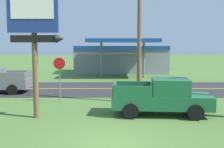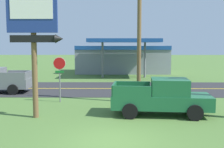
% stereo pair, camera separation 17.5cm
% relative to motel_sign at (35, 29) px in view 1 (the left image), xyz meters
% --- Properties ---
extents(ground_plane, '(180.00, 180.00, 0.00)m').
position_rel_motel_sign_xyz_m(ground_plane, '(3.84, -3.48, -4.52)').
color(ground_plane, '#4C7033').
extents(road_asphalt, '(140.00, 8.00, 0.02)m').
position_rel_motel_sign_xyz_m(road_asphalt, '(3.84, 9.52, -4.51)').
color(road_asphalt, '#2B2B2D').
rests_on(road_asphalt, ground).
extents(road_centre_line, '(126.00, 0.20, 0.01)m').
position_rel_motel_sign_xyz_m(road_centre_line, '(3.84, 9.52, -4.50)').
color(road_centre_line, gold).
rests_on(road_centre_line, road_asphalt).
extents(motel_sign, '(2.79, 0.54, 6.62)m').
position_rel_motel_sign_xyz_m(motel_sign, '(0.00, 0.00, 0.00)').
color(motel_sign, brown).
rests_on(motel_sign, ground).
extents(stop_sign, '(0.80, 0.08, 2.95)m').
position_rel_motel_sign_xyz_m(stop_sign, '(0.44, 4.01, -2.50)').
color(stop_sign, slate).
rests_on(stop_sign, ground).
extents(utility_pole, '(1.61, 0.26, 9.02)m').
position_rel_motel_sign_xyz_m(utility_pole, '(5.57, 3.84, 0.25)').
color(utility_pole, brown).
rests_on(utility_pole, ground).
extents(gas_station, '(12.00, 11.50, 4.40)m').
position_rel_motel_sign_xyz_m(gas_station, '(5.05, 23.34, -2.58)').
color(gas_station, gray).
rests_on(gas_station, ground).
extents(pickup_green_parked_on_lawn, '(5.35, 2.58, 1.96)m').
position_rel_motel_sign_xyz_m(pickup_green_parked_on_lawn, '(6.55, 0.69, -3.56)').
color(pickup_green_parked_on_lawn, '#1E6038').
rests_on(pickup_green_parked_on_lawn, ground).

